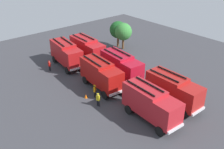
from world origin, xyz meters
TOP-DOWN VIEW (x-y plane):
  - ground_plane at (0.00, 0.00)m, footprint 55.16×55.16m
  - fire_truck_0 at (-9.15, -1.72)m, footprint 7.43×3.41m
  - fire_truck_1 at (-0.03, -1.89)m, footprint 7.38×3.23m
  - fire_truck_2 at (9.06, -2.09)m, footprint 7.31×3.03m
  - fire_truck_3 at (-8.75, 2.05)m, footprint 7.27×2.94m
  - fire_truck_4 at (-0.17, 1.87)m, footprint 7.36×3.17m
  - fire_truck_5 at (8.81, 2.14)m, footprint 7.22×2.80m
  - firefighter_0 at (-5.45, 4.06)m, footprint 0.48×0.44m
  - firefighter_1 at (4.66, -2.01)m, footprint 0.38×0.48m
  - firefighter_2 at (1.30, -3.98)m, footprint 0.44×0.48m
  - firefighter_3 at (3.22, -4.93)m, footprint 0.47×0.35m
  - firefighter_4 at (-9.26, -4.74)m, footprint 0.43×0.27m
  - tree_0 at (-10.20, 10.12)m, footprint 3.15×3.15m
  - tree_1 at (-8.79, 10.11)m, footprint 3.15×3.15m
  - traffic_cone_0 at (0.77, -5.02)m, footprint 0.39×0.39m
  - traffic_cone_1 at (-3.35, -0.11)m, footprint 0.39×0.39m
  - traffic_cone_2 at (9.24, -0.17)m, footprint 0.48×0.48m

SIDE VIEW (x-z plane):
  - ground_plane at x=0.00m, z-range 0.00..0.00m
  - traffic_cone_1 at x=-3.35m, z-range 0.00..0.55m
  - traffic_cone_0 at x=0.77m, z-range 0.00..0.56m
  - traffic_cone_2 at x=9.24m, z-range 0.00..0.69m
  - firefighter_0 at x=-5.45m, z-range 0.09..1.71m
  - firefighter_4 at x=-9.26m, z-range 0.09..1.75m
  - firefighter_1 at x=4.66m, z-range 0.10..1.77m
  - firefighter_2 at x=1.30m, z-range 0.10..1.82m
  - firefighter_3 at x=3.22m, z-range 0.11..1.84m
  - fire_truck_0 at x=-9.15m, z-range 0.21..4.09m
  - fire_truck_1 at x=-0.03m, z-range 0.21..4.09m
  - fire_truck_2 at x=9.06m, z-range 0.21..4.09m
  - fire_truck_3 at x=-8.75m, z-range 0.21..4.09m
  - fire_truck_4 at x=-0.17m, z-range 0.21..4.09m
  - fire_truck_5 at x=8.81m, z-range 0.21..4.09m
  - tree_1 at x=-8.79m, z-range 0.84..5.72m
  - tree_0 at x=-10.20m, z-range 0.84..5.73m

